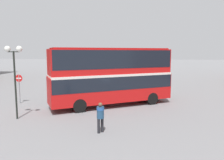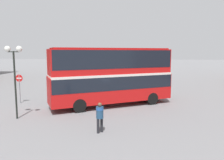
% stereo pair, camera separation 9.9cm
% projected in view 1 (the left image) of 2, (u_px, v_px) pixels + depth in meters
% --- Properties ---
extents(ground_plane, '(240.00, 240.00, 0.00)m').
position_uv_depth(ground_plane, '(96.00, 106.00, 18.76)').
color(ground_plane, slate).
extents(double_decker_bus, '(10.51, 7.49, 4.99)m').
position_uv_depth(double_decker_bus, '(112.00, 73.00, 18.83)').
color(double_decker_bus, red).
rests_on(double_decker_bus, ground_plane).
extents(pedestrian_foreground, '(0.62, 0.62, 1.78)m').
position_uv_depth(pedestrian_foreground, '(100.00, 114.00, 12.57)').
color(pedestrian_foreground, '#232328').
rests_on(pedestrian_foreground, ground_plane).
extents(parked_car_kerb_near, '(4.67, 2.61, 1.70)m').
position_uv_depth(parked_car_kerb_near, '(86.00, 80.00, 29.60)').
color(parked_car_kerb_near, maroon).
rests_on(parked_car_kerb_near, ground_plane).
extents(parked_car_kerb_far, '(4.51, 2.47, 1.55)m').
position_uv_depth(parked_car_kerb_far, '(147.00, 77.00, 33.23)').
color(parked_car_kerb_far, black).
rests_on(parked_car_kerb_far, ground_plane).
extents(street_lamp_twin_globe, '(1.25, 0.41, 5.07)m').
position_uv_depth(street_lamp_twin_globe, '(14.00, 61.00, 14.81)').
color(street_lamp_twin_globe, black).
rests_on(street_lamp_twin_globe, ground_plane).
extents(no_entry_sign, '(0.66, 0.08, 2.63)m').
position_uv_depth(no_entry_sign, '(19.00, 84.00, 19.79)').
color(no_entry_sign, gray).
rests_on(no_entry_sign, ground_plane).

